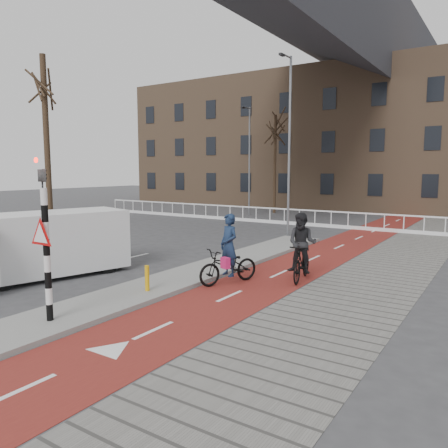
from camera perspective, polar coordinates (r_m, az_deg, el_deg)
The scene contains 15 objects.
ground at distance 11.28m, azimuth -11.45°, elevation -10.49°, with size 120.00×120.00×0.00m, color #38383A.
bike_lane at distance 18.94m, azimuth 13.85°, elevation -3.35°, with size 2.50×60.00×0.01m, color maroon.
sidewalk at distance 18.23m, azimuth 22.19°, elevation -4.09°, with size 3.00×60.00×0.01m, color slate.
curb_island at distance 14.65m, azimuth -2.35°, elevation -5.99°, with size 1.80×16.00×0.12m, color gray.
traffic_signal at distance 10.02m, azimuth -22.34°, elevation -1.42°, with size 0.80×0.80×3.68m.
bollard at distance 12.07m, azimuth -10.01°, elevation -6.98°, with size 0.12×0.12×0.69m, color #E1A40C.
cyclist_near at distance 12.96m, azimuth 0.63°, elevation -4.77°, with size 1.42×2.14×2.09m.
cyclist_far at distance 13.49m, azimuth 10.14°, elevation -3.73°, with size 1.00×2.02×2.08m.
van at distance 14.89m, azimuth -21.99°, elevation -2.31°, with size 3.12×5.09×2.04m.
railing at distance 27.82m, azimuth 6.01°, elevation 0.74°, with size 28.00×0.10×0.99m.
townhouse_row at distance 41.24m, azimuth 18.56°, elevation 12.94°, with size 46.00×10.00×15.90m.
tree_left at distance 24.61m, azimuth -22.13°, elevation 9.40°, with size 0.30×0.30×9.16m, color black.
tree_mid at distance 34.39m, azimuth 6.65°, elevation 7.74°, with size 0.23×0.23×7.55m, color black.
streetlight_near at distance 22.19m, azimuth 8.52°, elevation 9.73°, with size 0.12×0.12×8.84m, color slate.
streetlight_left at distance 32.67m, azimuth 3.33°, elevation 8.12°, with size 0.12×0.12×7.90m, color slate.
Camera 1 is at (7.60, -7.61, 3.39)m, focal length 35.00 mm.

